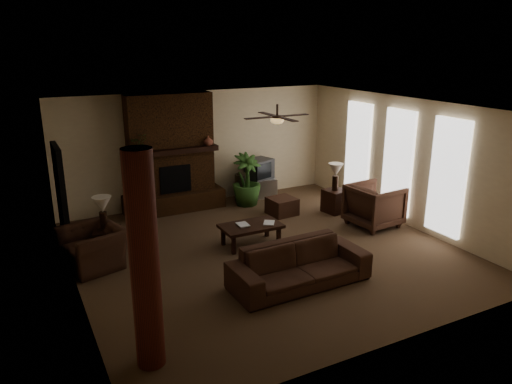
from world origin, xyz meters
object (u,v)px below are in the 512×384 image
side_table_left (108,243)px  coffee_table (251,227)px  log_column (145,263)px  lamp_left (102,207)px  lamp_right (336,172)px  side_table_right (335,201)px  armchair_right (375,203)px  floor_plant (246,191)px  armchair_left (93,241)px  sofa (300,259)px  floor_vase (241,184)px  tv_stand (260,188)px  ottoman (282,206)px

side_table_left → coffee_table: bearing=-15.7°
log_column → lamp_left: bearing=87.8°
lamp_right → side_table_right: bearing=-2.5°
armchair_right → floor_plant: armchair_right is taller
armchair_right → coffee_table: (-2.91, 0.29, -0.15)m
armchair_left → armchair_right: size_ratio=1.08×
sofa → floor_vase: size_ratio=3.09×
floor_vase → sofa: bearing=-103.7°
floor_vase → floor_plant: 0.37m
sofa → tv_stand: (1.67, 4.61, -0.22)m
floor_vase → side_table_right: floor_vase is taller
coffee_table → tv_stand: bearing=59.1°
log_column → lamp_left: (0.14, 3.56, -0.40)m
log_column → ottoman: size_ratio=4.67×
lamp_left → lamp_right: 5.37m
floor_vase → floor_plant: size_ratio=0.59×
floor_plant → ottoman: bearing=-67.2°
armchair_left → side_table_right: (5.67, 0.40, -0.21)m
log_column → tv_stand: 7.22m
lamp_right → ottoman: bearing=159.6°
sofa → lamp_right: (2.69, 2.72, 0.54)m
armchair_right → ottoman: 2.16m
log_column → ottoman: 6.07m
side_table_right → lamp_right: bearing=177.5°
sofa → tv_stand: sofa is taller
coffee_table → floor_plant: 2.54m
tv_stand → lamp_right: 2.28m
armchair_left → floor_plant: 4.43m
sofa → armchair_right: (2.94, 1.58, 0.05)m
coffee_table → lamp_left: 2.87m
sofa → lamp_left: (-2.67, 2.62, 0.54)m
armchair_right → side_table_left: size_ratio=1.88×
floor_plant → side_table_right: size_ratio=2.36×
sofa → armchair_left: armchair_left is taller
ottoman → floor_plant: 1.12m
armchair_right → lamp_left: bearing=74.4°
armchair_right → lamp_right: lamp_right is taller
floor_vase → armchair_right: bearing=-58.3°
armchair_right → coffee_table: size_ratio=0.86×
tv_stand → side_table_left: bearing=-139.7°
armchair_left → coffee_table: armchair_left is taller
armchair_left → ottoman: size_ratio=1.86×
armchair_left → side_table_right: armchair_left is taller
floor_vase → lamp_right: 2.48m
armchair_left → coffee_table: size_ratio=0.93×
coffee_table → lamp_left: (-2.70, 0.75, 0.63)m
armchair_right → sofa: bearing=113.1°
armchair_right → lamp_left: 5.73m
armchair_left → lamp_right: 5.68m
armchair_left → tv_stand: bearing=100.6°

